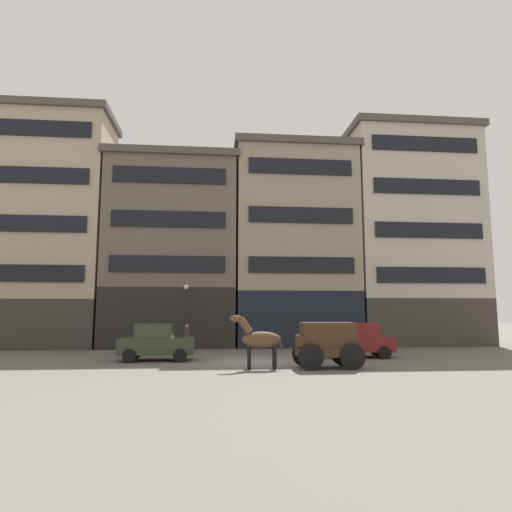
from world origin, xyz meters
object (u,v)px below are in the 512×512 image
Objects in this scene: cargo_wagon at (326,342)px; pedestrian_officer at (187,336)px; draft_horse at (259,339)px; streetlamp_curbside at (186,308)px; sedan_dark at (358,340)px; sedan_light at (156,342)px.

pedestrian_officer is at bearing 131.66° from cargo_wagon.
pedestrian_officer is (-3.55, 7.31, -0.29)m from draft_horse.
sedan_dark is at bearing -24.89° from streetlamp_curbside.
streetlamp_curbside is at bearing 77.27° from sedan_light.
draft_horse is 0.57× the size of streetlamp_curbside.
sedan_dark is at bearing 2.93° from sedan_light.
cargo_wagon is at bearing -124.19° from sedan_dark.
draft_horse is 1.31× the size of pedestrian_officer.
draft_horse is 6.06m from sedan_light.
streetlamp_curbside is at bearing 127.96° from cargo_wagon.
sedan_dark is 0.93× the size of streetlamp_curbside.
streetlamp_curbside is at bearing 97.98° from pedestrian_officer.
sedan_light is at bearing 155.16° from cargo_wagon.
pedestrian_officer is at bearing 161.29° from sedan_dark.
draft_horse reaches higher than cargo_wagon.
streetlamp_curbside is (-6.68, 8.56, 1.52)m from cargo_wagon.
pedestrian_officer is at bearing 115.93° from draft_horse.
streetlamp_curbside reaches higher than sedan_light.
cargo_wagon is 9.79m from pedestrian_officer.
sedan_dark is 10.62m from streetlamp_curbside.
cargo_wagon is 0.78× the size of sedan_light.
sedan_dark is (5.77, 4.15, -0.36)m from draft_horse.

